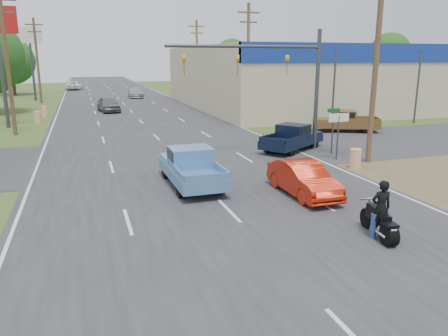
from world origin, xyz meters
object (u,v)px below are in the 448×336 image
object	(u,v)px
motorcycle	(380,224)
distant_car_white	(75,86)
navy_pickup	(293,137)
brown_pickup	(344,121)
rider	(381,211)
distant_car_grey	(108,104)
blue_pickup	(191,166)
red_convertible	(303,179)
distant_car_silver	(136,92)

from	to	relation	value
motorcycle	distant_car_white	size ratio (longest dim) A/B	0.41
navy_pickup	brown_pickup	xyz separation A→B (m)	(6.77, 5.00, 0.01)
rider	brown_pickup	bearing A→B (deg)	-111.27
rider	brown_pickup	distance (m)	20.52
navy_pickup	distant_car_grey	size ratio (longest dim) A/B	1.09
brown_pickup	distant_car_grey	size ratio (longest dim) A/B	1.14
rider	blue_pickup	xyz separation A→B (m)	(-4.11, 7.44, -0.03)
navy_pickup	distant_car_grey	xyz separation A→B (m)	(-9.31, 23.22, -0.02)
brown_pickup	navy_pickup	bearing A→B (deg)	150.71
red_convertible	brown_pickup	size ratio (longest dim) A/B	0.80
rider	distant_car_silver	xyz separation A→B (m)	(-1.12, 52.08, -0.14)
blue_pickup	distant_car_silver	xyz separation A→B (m)	(3.00, 44.64, -0.11)
motorcycle	rider	xyz separation A→B (m)	(0.01, 0.05, 0.40)
distant_car_silver	distant_car_white	distance (m)	20.61
motorcycle	brown_pickup	bearing A→B (deg)	68.78
navy_pickup	distant_car_silver	world-z (taller)	navy_pickup
distant_car_grey	distant_car_white	xyz separation A→B (m)	(-3.59, 34.95, -0.05)
distant_car_silver	brown_pickup	bearing A→B (deg)	-68.31
blue_pickup	brown_pickup	xyz separation A→B (m)	(14.37, 10.34, -0.04)
blue_pickup	red_convertible	bearing A→B (deg)	-36.43
red_convertible	navy_pickup	world-z (taller)	navy_pickup
distant_car_white	rider	bearing A→B (deg)	105.60
navy_pickup	red_convertible	bearing A→B (deg)	-58.30
blue_pickup	navy_pickup	xyz separation A→B (m)	(7.60, 5.34, -0.05)
blue_pickup	distant_car_white	distance (m)	63.73
motorcycle	rider	bearing A→B (deg)	90.00
brown_pickup	red_convertible	bearing A→B (deg)	165.95
navy_pickup	blue_pickup	bearing A→B (deg)	-89.12
distant_car_grey	distant_car_silver	bearing A→B (deg)	65.79
motorcycle	blue_pickup	distance (m)	8.55
rider	red_convertible	bearing A→B (deg)	-79.15
motorcycle	distant_car_grey	world-z (taller)	distant_car_grey
red_convertible	rider	xyz separation A→B (m)	(0.17, -4.60, 0.20)
motorcycle	distant_car_silver	bearing A→B (deg)	99.92
distant_car_silver	red_convertible	bearing A→B (deg)	-85.51
red_convertible	distant_car_white	xyz separation A→B (m)	(-9.24, 66.35, 0.04)
distant_car_white	distant_car_grey	bearing A→B (deg)	103.90
blue_pickup	distant_car_grey	distance (m)	28.62
distant_car_silver	distant_car_white	xyz separation A→B (m)	(-8.30, 18.87, -0.01)
navy_pickup	brown_pickup	size ratio (longest dim) A/B	0.96
navy_pickup	distant_car_white	world-z (taller)	navy_pickup
blue_pickup	brown_pickup	size ratio (longest dim) A/B	0.99
brown_pickup	distant_car_silver	world-z (taller)	brown_pickup
navy_pickup	distant_car_white	bearing A→B (deg)	158.26
red_convertible	navy_pickup	xyz separation A→B (m)	(3.65, 8.18, 0.12)
brown_pickup	distant_car_white	bearing A→B (deg)	44.60
rider	distant_car_white	distance (m)	71.57
blue_pickup	distant_car_white	world-z (taller)	blue_pickup
rider	navy_pickup	size ratio (longest dim) A/B	0.35
red_convertible	rider	bearing A→B (deg)	-88.54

